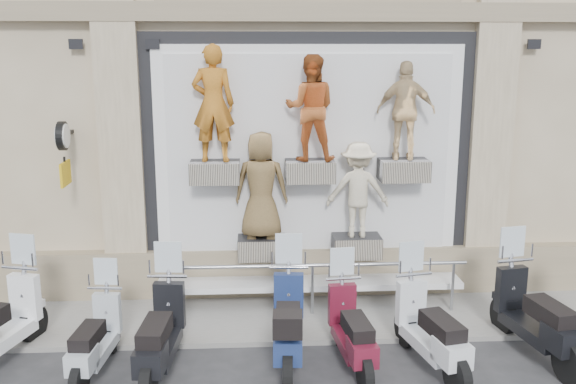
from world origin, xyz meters
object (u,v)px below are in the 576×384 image
clock_sign_bracket (64,145)px  scooter_g (431,314)px  scooter_e (288,307)px  scooter_f (352,315)px  scooter_c (94,324)px  scooter_h (537,299)px  guard_rail (312,291)px  scooter_d (160,317)px

clock_sign_bracket → scooter_g: (5.34, -2.24, -1.99)m
clock_sign_bracket → scooter_g: 6.13m
scooter_e → scooter_f: scooter_e is taller
scooter_c → scooter_h: scooter_h is taller
scooter_h → scooter_e: bearing=170.1°
guard_rail → scooter_d: size_ratio=2.47×
scooter_d → scooter_f: size_ratio=1.09×
clock_sign_bracket → scooter_h: size_ratio=0.48×
clock_sign_bracket → scooter_e: bearing=-30.0°
clock_sign_bracket → scooter_h: 7.44m
clock_sign_bracket → scooter_c: bearing=-68.5°
scooter_g → clock_sign_bracket: bearing=144.7°
scooter_d → scooter_g: scooter_d is taller
scooter_d → scooter_f: 2.58m
scooter_g → scooter_c: bearing=166.0°
scooter_c → scooter_h: 6.08m
guard_rail → scooter_d: 2.82m
clock_sign_bracket → scooter_d: 3.42m
guard_rail → scooter_g: scooter_g is taller
scooter_d → scooter_h: (5.20, 0.25, 0.03)m
guard_rail → scooter_c: scooter_c is taller
scooter_g → scooter_h: bearing=-2.2°
scooter_d → scooter_c: bearing=179.3°
scooter_e → scooter_h: scooter_h is taller
scooter_d → scooter_g: bearing=3.8°
guard_rail → scooter_e: 1.63m
clock_sign_bracket → scooter_f: clock_sign_bracket is taller
scooter_e → guard_rail: bearing=76.4°
guard_rail → scooter_c: size_ratio=2.85×
guard_rail → scooter_e: scooter_e is taller
scooter_g → scooter_d: bearing=166.9°
clock_sign_bracket → scooter_d: size_ratio=0.50×
scooter_d → scooter_e: size_ratio=0.99×
clock_sign_bracket → scooter_g: bearing=-22.8°
scooter_f → guard_rail: bearing=97.3°
scooter_h → clock_sign_bracket: bearing=153.9°
scooter_c → guard_rail: bearing=34.2°
scooter_c → scooter_g: 4.51m
scooter_f → scooter_h: (2.63, 0.16, 0.10)m
scooter_d → scooter_e: scooter_e is taller
guard_rail → scooter_g: bearing=-50.9°
scooter_c → scooter_g: bearing=4.3°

